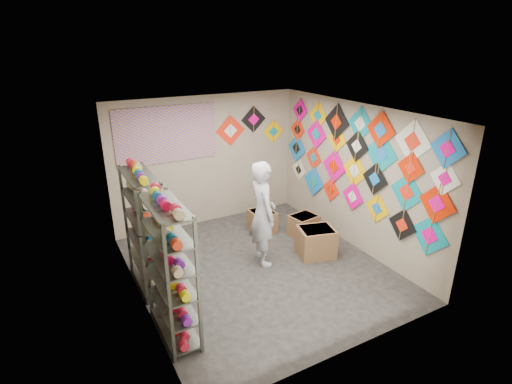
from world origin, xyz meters
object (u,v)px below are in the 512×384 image
carton_a (316,242)px  shelf_rack_back (145,231)px  carton_c (262,221)px  shopkeeper (263,213)px  shelf_rack_front (170,271)px  carton_b (304,226)px

carton_a → shelf_rack_back: bearing=-175.5°
shelf_rack_back → carton_c: bearing=17.0°
shopkeeper → carton_c: shopkeeper is taller
shelf_rack_front → carton_a: 3.09m
shopkeeper → carton_a: size_ratio=2.93×
carton_c → shopkeeper: bearing=-119.6°
carton_b → shelf_rack_back: bearing=174.8°
carton_b → shelf_rack_front: bearing=-163.5°
shelf_rack_back → shopkeeper: size_ratio=1.02×
shelf_rack_front → carton_b: bearing=25.5°
carton_b → carton_c: bearing=129.3°
shelf_rack_front → shopkeeper: size_ratio=1.02×
carton_a → shelf_rack_front: bearing=-150.4°
shelf_rack_front → carton_b: shelf_rack_front is taller
shelf_rack_back → shelf_rack_front: bearing=-90.0°
shelf_rack_back → carton_b: 3.26m
shelf_rack_front → carton_c: bearing=39.3°
shopkeeper → carton_c: bearing=-20.7°
shelf_rack_front → shopkeeper: bearing=28.0°
carton_a → carton_b: bearing=86.5°
shelf_rack_back → shopkeeper: (1.95, -0.27, -0.02)m
shelf_rack_front → shelf_rack_back: (0.00, 1.30, 0.00)m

